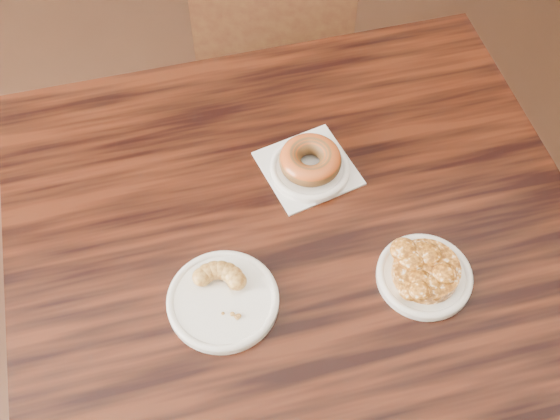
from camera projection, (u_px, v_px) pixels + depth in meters
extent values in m
cube|color=black|center=(300.00, 345.00, 1.46)|extent=(0.98, 0.98, 0.75)
cube|color=silver|center=(308.00, 168.00, 1.24)|extent=(0.18, 0.18, 0.00)
cylinder|color=white|center=(310.00, 169.00, 1.23)|extent=(0.14, 0.14, 0.01)
cylinder|color=white|center=(223.00, 301.00, 1.09)|extent=(0.17, 0.17, 0.01)
cylinder|color=silver|center=(424.00, 276.00, 1.11)|extent=(0.15, 0.15, 0.01)
torus|color=#963B15|center=(310.00, 160.00, 1.21)|extent=(0.11, 0.11, 0.04)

